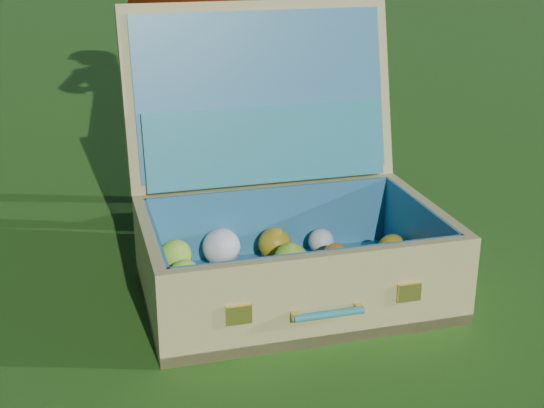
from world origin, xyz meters
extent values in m
plane|color=#215114|center=(0.00, 0.00, 0.00)|extent=(60.00, 60.00, 0.00)
cube|color=tan|center=(0.15, 0.18, 0.01)|extent=(0.78, 0.63, 0.02)
cube|color=tan|center=(0.09, -0.02, 0.10)|extent=(0.64, 0.23, 0.20)
cube|color=tan|center=(0.22, 0.38, 0.10)|extent=(0.64, 0.23, 0.20)
cube|color=tan|center=(-0.16, 0.28, 0.10)|extent=(0.15, 0.39, 0.20)
cube|color=tan|center=(0.46, 0.08, 0.10)|extent=(0.15, 0.39, 0.20)
cube|color=teal|center=(0.15, 0.18, 0.03)|extent=(0.71, 0.57, 0.01)
cube|color=teal|center=(0.09, -0.01, 0.11)|extent=(0.59, 0.20, 0.18)
cube|color=teal|center=(0.21, 0.36, 0.11)|extent=(0.59, 0.20, 0.18)
cube|color=teal|center=(-0.14, 0.27, 0.11)|extent=(0.13, 0.38, 0.18)
cube|color=teal|center=(0.44, 0.08, 0.11)|extent=(0.13, 0.38, 0.18)
cube|color=tan|center=(0.24, 0.46, 0.41)|extent=(0.68, 0.35, 0.44)
cube|color=teal|center=(0.24, 0.44, 0.42)|extent=(0.62, 0.29, 0.39)
cube|color=teal|center=(0.22, 0.40, 0.30)|extent=(0.59, 0.25, 0.19)
cube|color=#F2C659|center=(-0.09, 0.02, 0.10)|extent=(0.05, 0.02, 0.04)
cube|color=#F2C659|center=(0.25, -0.09, 0.10)|extent=(0.05, 0.02, 0.04)
cylinder|color=teal|center=(0.08, -0.05, 0.08)|extent=(0.14, 0.06, 0.02)
cube|color=#F2C659|center=(0.01, -0.02, 0.08)|extent=(0.02, 0.02, 0.01)
cube|color=#F2C659|center=(0.14, -0.07, 0.08)|extent=(0.02, 0.02, 0.01)
sphere|color=#AEE036|center=(-0.14, 0.13, 0.07)|extent=(0.07, 0.07, 0.07)
sphere|color=tan|center=(-0.02, 0.07, 0.08)|extent=(0.10, 0.10, 0.10)
sphere|color=tan|center=(0.10, 0.04, 0.06)|extent=(0.07, 0.07, 0.07)
sphere|color=orange|center=(0.23, 0.00, 0.06)|extent=(0.06, 0.06, 0.06)
sphere|color=#AEE036|center=(0.35, -0.05, 0.07)|extent=(0.07, 0.07, 0.07)
sphere|color=silver|center=(-0.10, 0.21, 0.08)|extent=(0.10, 0.10, 0.10)
sphere|color=red|center=(0.01, 0.17, 0.06)|extent=(0.06, 0.06, 0.06)
sphere|color=#AEE036|center=(0.15, 0.12, 0.07)|extent=(0.08, 0.08, 0.08)
sphere|color=#100F4E|center=(0.25, 0.10, 0.07)|extent=(0.07, 0.07, 0.07)
sphere|color=#100F4E|center=(0.38, 0.05, 0.07)|extent=(0.08, 0.08, 0.08)
sphere|color=#AEE036|center=(-0.07, 0.30, 0.07)|extent=(0.07, 0.07, 0.07)
sphere|color=red|center=(0.04, 0.27, 0.05)|extent=(0.05, 0.05, 0.05)
sphere|color=#AEE036|center=(0.17, 0.22, 0.07)|extent=(0.08, 0.08, 0.08)
sphere|color=orange|center=(0.28, 0.19, 0.06)|extent=(0.07, 0.07, 0.07)
sphere|color=#AF9117|center=(0.42, 0.15, 0.07)|extent=(0.07, 0.07, 0.07)
sphere|color=#AEE036|center=(-0.04, 0.39, 0.07)|extent=(0.08, 0.08, 0.08)
sphere|color=silver|center=(0.07, 0.36, 0.08)|extent=(0.09, 0.09, 0.09)
sphere|color=#AF9117|center=(0.19, 0.32, 0.07)|extent=(0.08, 0.08, 0.08)
sphere|color=silver|center=(0.31, 0.29, 0.06)|extent=(0.06, 0.06, 0.06)
camera|label=1|loc=(-0.75, -1.10, 0.81)|focal=50.00mm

